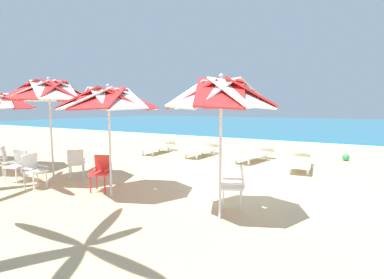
{
  "coord_description": "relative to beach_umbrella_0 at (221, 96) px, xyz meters",
  "views": [
    {
      "loc": [
        2.48,
        -7.75,
        2.04
      ],
      "look_at": [
        -2.2,
        0.36,
        1.0
      ],
      "focal_mm": 27.48,
      "sensor_mm": 36.0,
      "label": 1
    }
  ],
  "objects": [
    {
      "name": "beach_umbrella_1",
      "position": [
        -2.72,
        -0.01,
        -0.04
      ],
      "size": [
        2.23,
        2.23,
        2.54
      ],
      "color": "silver",
      "rests_on": "ground"
    },
    {
      "name": "plastic_chair_0",
      "position": [
        0.03,
        0.69,
        -1.74
      ],
      "size": [
        0.6,
        0.58,
        0.87
      ],
      "color": "white",
      "rests_on": "ground"
    },
    {
      "name": "surf_foam",
      "position": [
        -0.32,
        12.92,
        -2.23
      ],
      "size": [
        80.0,
        0.7,
        0.01
      ],
      "primitive_type": "cube",
      "color": "white",
      "rests_on": "ground"
    },
    {
      "name": "plastic_chair_2",
      "position": [
        -4.9,
        -0.49,
        -1.74
      ],
      "size": [
        0.49,
        0.47,
        0.87
      ],
      "color": "white",
      "rests_on": "ground"
    },
    {
      "name": "sun_lounger_0",
      "position": [
        0.5,
        5.21,
        -1.95
      ],
      "size": [
        0.87,
        2.2,
        0.62
      ],
      "color": "white",
      "rests_on": "ground"
    },
    {
      "name": "plastic_chair_1",
      "position": [
        -3.27,
        0.23,
        -1.74
      ],
      "size": [
        0.58,
        0.6,
        0.87
      ],
      "color": "red",
      "rests_on": "ground"
    },
    {
      "name": "sun_lounger_3",
      "position": [
        -5.61,
        5.74,
        -1.95
      ],
      "size": [
        0.73,
        2.17,
        0.62
      ],
      "color": "white",
      "rests_on": "ground"
    },
    {
      "name": "beach_umbrella_0",
      "position": [
        0.0,
        0.0,
        0.0
      ],
      "size": [
        2.01,
        2.01,
        2.62
      ],
      "color": "silver",
      "rests_on": "ground"
    },
    {
      "name": "plastic_chair_3",
      "position": [
        -4.75,
        0.68,
        -1.74
      ],
      "size": [
        0.63,
        0.63,
        0.87
      ],
      "color": "white",
      "rests_on": "ground"
    },
    {
      "name": "beach_umbrella_2",
      "position": [
        -4.98,
        0.12,
        0.2
      ],
      "size": [
        2.39,
        2.39,
        2.82
      ],
      "color": "silver",
      "rests_on": "ground"
    },
    {
      "name": "sea",
      "position": [
        -0.32,
        31.22,
        -2.18
      ],
      "size": [
        80.0,
        36.0,
        0.1
      ],
      "primitive_type": "cube",
      "color": "teal",
      "rests_on": "ground"
    },
    {
      "name": "sun_lounger_1",
      "position": [
        -1.25,
        5.85,
        -1.95
      ],
      "size": [
        1.06,
        2.23,
        0.62
      ],
      "color": "white",
      "rests_on": "ground"
    },
    {
      "name": "beach_ball",
      "position": [
        1.72,
        7.69,
        -2.1
      ],
      "size": [
        0.26,
        0.26,
        0.26
      ],
      "primitive_type": "sphere",
      "color": "#2D8C4C",
      "rests_on": "ground"
    },
    {
      "name": "plastic_chair_4",
      "position": [
        -5.91,
        -0.3,
        -1.74
      ],
      "size": [
        0.55,
        0.58,
        0.87
      ],
      "color": "white",
      "rests_on": "ground"
    },
    {
      "name": "sun_lounger_2",
      "position": [
        -3.51,
        5.92,
        -1.95
      ],
      "size": [
        0.74,
        2.18,
        0.62
      ],
      "color": "white",
      "rests_on": "ground"
    },
    {
      "name": "ground_plane",
      "position": [
        -0.32,
        3.0,
        -2.23
      ],
      "size": [
        80.0,
        80.0,
        0.0
      ],
      "primitive_type": "plane",
      "color": "#D3B784"
    }
  ]
}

